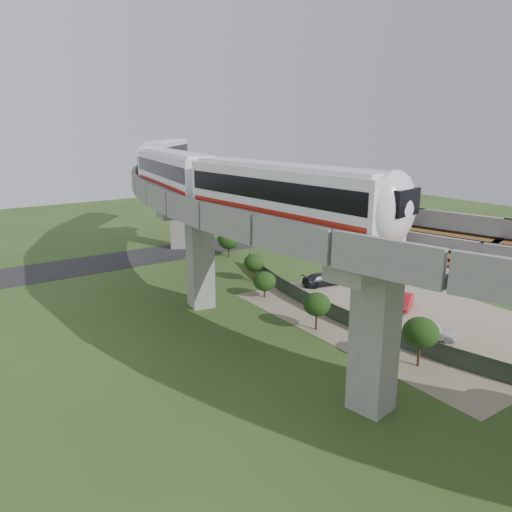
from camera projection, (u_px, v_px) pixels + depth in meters
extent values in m
plane|color=#324C1E|center=(257.00, 348.00, 37.27)|extent=(160.00, 160.00, 0.00)
cube|color=#7F735C|center=(403.00, 317.00, 43.33)|extent=(18.00, 26.00, 0.04)
cube|color=#232326|center=(119.00, 260.00, 61.17)|extent=(60.00, 8.00, 0.03)
cube|color=#99968E|center=(178.00, 217.00, 66.51)|extent=(2.86, 2.93, 8.40)
cube|color=#99968E|center=(177.00, 181.00, 65.28)|extent=(7.21, 5.74, 1.20)
cube|color=#99968E|center=(200.00, 262.00, 44.99)|extent=(2.35, 2.51, 8.40)
cube|color=#99968E|center=(199.00, 209.00, 43.76)|extent=(7.31, 3.58, 1.20)
cube|color=#99968E|center=(374.00, 342.00, 28.39)|extent=(2.35, 2.51, 8.40)
cube|color=#99968E|center=(380.00, 261.00, 27.15)|extent=(7.31, 3.58, 1.20)
cube|color=gray|center=(173.00, 178.00, 59.23)|extent=(16.42, 20.91, 0.80)
cube|color=gray|center=(136.00, 171.00, 58.41)|extent=(8.66, 17.08, 1.00)
cube|color=gray|center=(210.00, 170.00, 59.59)|extent=(8.66, 17.08, 1.00)
cube|color=brown|center=(154.00, 174.00, 58.81)|extent=(10.68, 18.08, 0.12)
cube|color=black|center=(154.00, 173.00, 58.78)|extent=(9.69, 17.59, 0.12)
cube|color=brown|center=(192.00, 174.00, 59.42)|extent=(10.68, 18.08, 0.12)
cube|color=black|center=(192.00, 173.00, 59.39)|extent=(9.69, 17.59, 0.12)
cube|color=gray|center=(203.00, 200.00, 42.36)|extent=(11.77, 20.03, 0.80)
cube|color=gray|center=(153.00, 192.00, 40.32)|extent=(3.22, 18.71, 1.00)
cube|color=gray|center=(249.00, 186.00, 43.93)|extent=(3.22, 18.71, 1.00)
cube|color=brown|center=(178.00, 196.00, 41.32)|extent=(5.44, 19.05, 0.12)
cube|color=black|center=(178.00, 194.00, 41.29)|extent=(4.35, 18.88, 0.12)
cube|color=brown|center=(227.00, 193.00, 43.16)|extent=(5.44, 19.05, 0.12)
cube|color=black|center=(227.00, 191.00, 43.13)|extent=(4.35, 18.88, 0.12)
cube|color=gray|center=(360.00, 239.00, 27.81)|extent=(11.77, 20.03, 0.80)
cube|color=gray|center=(310.00, 235.00, 24.73)|extent=(3.22, 18.71, 1.00)
cube|color=gray|center=(403.00, 214.00, 30.42)|extent=(3.22, 18.71, 1.00)
cube|color=brown|center=(336.00, 237.00, 26.24)|extent=(5.44, 19.05, 0.12)
cube|color=black|center=(336.00, 235.00, 26.21)|extent=(4.35, 18.88, 0.12)
cube|color=brown|center=(383.00, 226.00, 29.15)|extent=(5.44, 19.05, 0.12)
cube|color=black|center=(383.00, 224.00, 29.12)|extent=(4.35, 18.88, 0.12)
cube|color=white|center=(282.00, 196.00, 28.75)|extent=(3.99, 15.18, 3.20)
cube|color=white|center=(283.00, 166.00, 28.31)|extent=(3.39, 14.38, 0.22)
cube|color=black|center=(283.00, 188.00, 28.63)|extent=(4.00, 14.59, 1.15)
cube|color=#A11F10|center=(282.00, 208.00, 28.94)|extent=(4.00, 14.59, 0.30)
cube|color=black|center=(282.00, 220.00, 29.12)|extent=(3.00, 12.87, 0.28)
cube|color=white|center=(175.00, 173.00, 41.46)|extent=(5.11, 15.24, 3.20)
cube|color=white|center=(174.00, 153.00, 41.03)|extent=(4.46, 14.41, 0.22)
cube|color=black|center=(174.00, 168.00, 41.35)|extent=(5.07, 14.66, 1.15)
cube|color=#A11F10|center=(175.00, 183.00, 41.66)|extent=(5.07, 14.66, 0.30)
cube|color=black|center=(175.00, 191.00, 41.84)|extent=(3.95, 12.89, 0.28)
cube|color=white|center=(153.00, 161.00, 55.77)|extent=(8.51, 14.82, 3.20)
cube|color=white|center=(152.00, 145.00, 55.34)|extent=(7.72, 13.91, 0.22)
cube|color=black|center=(153.00, 157.00, 55.66)|extent=(8.33, 14.29, 1.15)
cube|color=#A11F10|center=(153.00, 167.00, 55.97)|extent=(8.33, 14.29, 0.30)
cube|color=black|center=(154.00, 174.00, 56.15)|extent=(6.88, 12.43, 0.28)
cube|color=white|center=(168.00, 153.00, 70.78)|extent=(11.39, 13.47, 3.20)
cube|color=white|center=(168.00, 141.00, 70.35)|extent=(10.50, 12.54, 0.22)
cube|color=black|center=(168.00, 150.00, 70.67)|extent=(11.06, 13.03, 1.15)
cube|color=#A11F10|center=(168.00, 158.00, 70.98)|extent=(11.06, 13.03, 0.30)
cube|color=black|center=(169.00, 163.00, 71.16)|extent=(9.37, 11.20, 0.28)
ellipsoid|color=white|center=(392.00, 208.00, 23.56)|extent=(3.63, 2.46, 3.64)
cylinder|color=#2D382D|center=(250.00, 259.00, 59.15)|extent=(0.08, 0.08, 1.50)
cube|color=#2D382D|center=(255.00, 264.00, 56.83)|extent=(1.69, 4.77, 1.40)
cylinder|color=#2D382D|center=(261.00, 270.00, 54.54)|extent=(0.08, 0.08, 1.50)
cube|color=#2D382D|center=(269.00, 276.00, 52.29)|extent=(1.23, 4.91, 1.40)
cylinder|color=#2D382D|center=(279.00, 283.00, 50.07)|extent=(0.08, 0.08, 1.50)
cube|color=#2D382D|center=(291.00, 290.00, 47.91)|extent=(0.75, 4.99, 1.40)
cylinder|color=#2D382D|center=(305.00, 298.00, 45.79)|extent=(0.08, 0.08, 1.50)
cube|color=#2D382D|center=(321.00, 306.00, 43.73)|extent=(0.27, 5.04, 1.40)
cylinder|color=#2D382D|center=(341.00, 315.00, 41.73)|extent=(0.08, 0.08, 1.50)
cube|color=#2D382D|center=(363.00, 324.00, 39.79)|extent=(0.27, 5.04, 1.40)
cylinder|color=#2D382D|center=(388.00, 334.00, 37.92)|extent=(0.08, 0.08, 1.50)
cube|color=#2D382D|center=(417.00, 345.00, 36.13)|extent=(0.75, 4.99, 1.40)
cylinder|color=#2D382D|center=(450.00, 356.00, 34.41)|extent=(0.08, 0.08, 1.50)
cube|color=#2D382D|center=(487.00, 367.00, 32.78)|extent=(1.23, 4.91, 1.40)
cylinder|color=#382314|center=(229.00, 251.00, 62.85)|extent=(0.18, 0.18, 1.33)
ellipsoid|color=#1A3611|center=(229.00, 240.00, 62.47)|extent=(2.76, 2.76, 2.35)
cylinder|color=#382314|center=(254.00, 275.00, 52.99)|extent=(0.18, 0.18, 1.39)
ellipsoid|color=#1A3611|center=(254.00, 263.00, 52.65)|extent=(2.15, 2.15, 1.83)
cylinder|color=#382314|center=(265.00, 293.00, 48.05)|extent=(0.18, 0.18, 0.97)
ellipsoid|color=#1A3611|center=(265.00, 281.00, 47.76)|extent=(2.20, 2.20, 1.87)
cylinder|color=#382314|center=(316.00, 321.00, 40.37)|extent=(0.18, 0.18, 1.56)
ellipsoid|color=#1A3611|center=(317.00, 304.00, 40.00)|extent=(2.22, 2.22, 1.89)
cylinder|color=#382314|center=(419.00, 354.00, 34.29)|extent=(0.18, 0.18, 1.78)
ellipsoid|color=#1A3611|center=(421.00, 333.00, 33.87)|extent=(2.46, 2.46, 2.09)
imported|color=silver|center=(432.00, 330.00, 38.85)|extent=(3.18, 4.03, 1.28)
imported|color=#AD0F1C|center=(404.00, 301.00, 45.22)|extent=(3.90, 2.98, 1.23)
imported|color=black|center=(322.00, 279.00, 51.57)|extent=(4.59, 2.47, 1.26)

